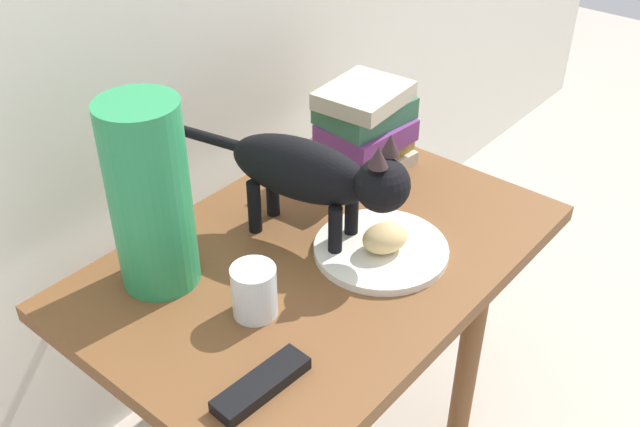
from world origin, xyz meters
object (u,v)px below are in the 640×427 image
(tv_remote, at_px, (262,385))
(side_table, at_px, (320,284))
(bread_roll, at_px, (385,238))
(cat, at_px, (315,174))
(green_vase, at_px, (150,197))
(candle_jar, at_px, (254,293))
(book_stack, at_px, (365,127))
(plate, at_px, (381,250))

(tv_remote, bearing_deg, side_table, 29.09)
(side_table, xyz_separation_m, bread_roll, (0.06, -0.09, 0.11))
(cat, relative_size, tv_remote, 3.16)
(bread_roll, bearing_deg, green_vase, 138.57)
(bread_roll, relative_size, green_vase, 0.25)
(side_table, relative_size, cat, 1.74)
(cat, bearing_deg, green_vase, 153.32)
(candle_jar, bearing_deg, bread_roll, -16.12)
(side_table, distance_m, cat, 0.21)
(bread_roll, relative_size, book_stack, 0.42)
(side_table, distance_m, tv_remote, 0.33)
(plate, xyz_separation_m, book_stack, (0.21, 0.20, 0.08))
(green_vase, height_order, candle_jar, green_vase)
(side_table, xyz_separation_m, cat, (0.03, 0.03, 0.20))
(tv_remote, bearing_deg, cat, 31.98)
(cat, height_order, green_vase, green_vase)
(plate, relative_size, candle_jar, 2.71)
(plate, distance_m, candle_jar, 0.25)
(bread_roll, xyz_separation_m, green_vase, (-0.28, 0.25, 0.12))
(side_table, bearing_deg, book_stack, 22.63)
(candle_jar, bearing_deg, green_vase, 101.91)
(side_table, height_order, book_stack, book_stack)
(candle_jar, relative_size, tv_remote, 0.57)
(book_stack, relative_size, tv_remote, 1.28)
(side_table, height_order, tv_remote, tv_remote)
(plate, bearing_deg, side_table, 128.47)
(cat, xyz_separation_m, candle_jar, (-0.21, -0.05, -0.09))
(plate, height_order, bread_roll, bread_roll)
(plate, distance_m, cat, 0.17)
(cat, xyz_separation_m, tv_remote, (-0.31, -0.17, -0.12))
(tv_remote, bearing_deg, plate, 12.62)
(green_vase, distance_m, candle_jar, 0.22)
(candle_jar, distance_m, tv_remote, 0.16)
(book_stack, bearing_deg, tv_remote, -155.89)
(candle_jar, bearing_deg, tv_remote, -132.86)
(bread_roll, xyz_separation_m, book_stack, (0.22, 0.21, 0.05))
(plate, height_order, tv_remote, tv_remote)
(side_table, relative_size, book_stack, 4.30)
(green_vase, bearing_deg, cat, -26.68)
(tv_remote, bearing_deg, bread_roll, 11.15)
(green_vase, bearing_deg, book_stack, -4.47)
(candle_jar, bearing_deg, plate, -13.69)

